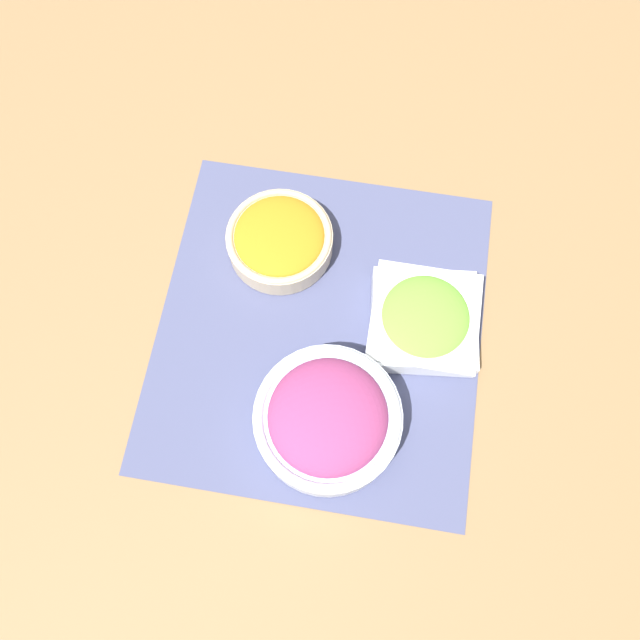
{
  "coord_description": "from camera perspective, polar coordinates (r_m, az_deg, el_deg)",
  "views": [
    {
      "loc": [
        0.05,
        -0.28,
        0.82
      ],
      "look_at": [
        0.0,
        0.0,
        0.03
      ],
      "focal_mm": 35.0,
      "sensor_mm": 36.0,
      "label": 1
    }
  ],
  "objects": [
    {
      "name": "ground_plane",
      "position": [
        0.87,
        0.0,
        -0.75
      ],
      "size": [
        3.0,
        3.0,
        0.0
      ],
      "primitive_type": "plane",
      "color": "olive"
    },
    {
      "name": "placemat",
      "position": [
        0.86,
        0.0,
        -0.71
      ],
      "size": [
        0.44,
        0.48,
        0.0
      ],
      "color": "#474C70",
      "rests_on": "ground_plane"
    },
    {
      "name": "lettuce_bowl",
      "position": [
        0.85,
        9.49,
        0.04
      ],
      "size": [
        0.15,
        0.15,
        0.05
      ],
      "color": "white",
      "rests_on": "placemat"
    },
    {
      "name": "onion_bowl",
      "position": [
        0.79,
        0.71,
        -9.01
      ],
      "size": [
        0.19,
        0.19,
        0.08
      ],
      "color": "silver",
      "rests_on": "placemat"
    },
    {
      "name": "carrot_bowl",
      "position": [
        0.89,
        -3.7,
        7.38
      ],
      "size": [
        0.15,
        0.15,
        0.05
      ],
      "color": "#C6B28E",
      "rests_on": "placemat"
    }
  ]
}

